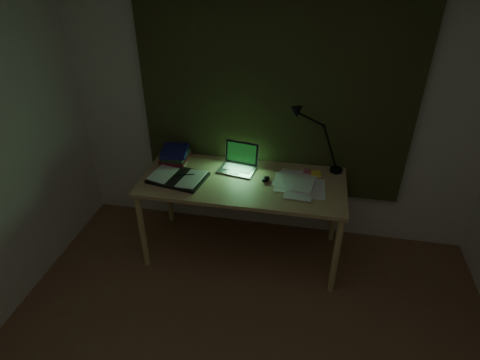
% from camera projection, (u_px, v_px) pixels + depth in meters
% --- Properties ---
extents(wall_back, '(3.50, 0.00, 2.50)m').
position_uv_depth(wall_back, '(274.00, 102.00, 3.26)').
color(wall_back, silver).
rests_on(wall_back, ground).
extents(curtain, '(2.20, 0.06, 2.00)m').
position_uv_depth(curtain, '(275.00, 79.00, 3.12)').
color(curtain, '#2F3319').
rests_on(curtain, wall_back).
extents(desk, '(1.63, 0.71, 0.74)m').
position_uv_depth(desk, '(243.00, 218.00, 3.39)').
color(desk, tan).
rests_on(desk, floor).
extents(laptop, '(0.34, 0.37, 0.21)m').
position_uv_depth(laptop, '(237.00, 159.00, 3.27)').
color(laptop, '#A3A3A7').
rests_on(laptop, desk).
extents(open_textbook, '(0.48, 0.38, 0.04)m').
position_uv_depth(open_textbook, '(178.00, 177.00, 3.20)').
color(open_textbook, silver).
rests_on(open_textbook, desk).
extents(book_stack, '(0.22, 0.26, 0.13)m').
position_uv_depth(book_stack, '(175.00, 155.00, 3.41)').
color(book_stack, silver).
rests_on(book_stack, desk).
extents(loose_papers, '(0.44, 0.45, 0.02)m').
position_uv_depth(loose_papers, '(297.00, 184.00, 3.14)').
color(loose_papers, white).
rests_on(loose_papers, desk).
extents(mouse, '(0.08, 0.10, 0.03)m').
position_uv_depth(mouse, '(266.00, 179.00, 3.18)').
color(mouse, black).
rests_on(mouse, desk).
extents(sticky_yellow, '(0.08, 0.08, 0.02)m').
position_uv_depth(sticky_yellow, '(316.00, 174.00, 3.27)').
color(sticky_yellow, yellow).
rests_on(sticky_yellow, desk).
extents(sticky_pink, '(0.09, 0.09, 0.02)m').
position_uv_depth(sticky_pink, '(308.00, 172.00, 3.29)').
color(sticky_pink, '#D35276').
rests_on(sticky_pink, desk).
extents(desk_lamp, '(0.44, 0.38, 0.57)m').
position_uv_depth(desk_lamp, '(340.00, 140.00, 3.17)').
color(desk_lamp, black).
rests_on(desk_lamp, desk).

